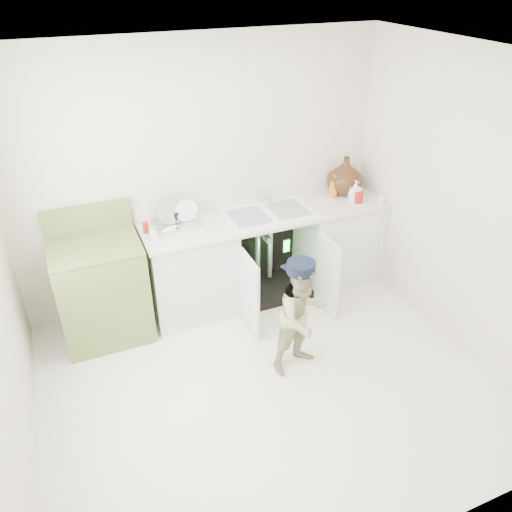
% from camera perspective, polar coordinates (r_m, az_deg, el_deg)
% --- Properties ---
extents(ground, '(3.50, 3.50, 0.00)m').
position_cam_1_polar(ground, '(4.23, 1.10, -14.35)').
color(ground, silver).
rests_on(ground, ground).
extents(room_shell, '(6.00, 5.50, 1.26)m').
position_cam_1_polar(room_shell, '(3.45, 1.31, 0.36)').
color(room_shell, beige).
rests_on(room_shell, ground).
extents(counter_run, '(2.44, 1.02, 1.29)m').
position_cam_1_polar(counter_run, '(5.00, 1.79, 0.78)').
color(counter_run, silver).
rests_on(counter_run, ground).
extents(avocado_stove, '(0.75, 0.65, 1.17)m').
position_cam_1_polar(avocado_stove, '(4.64, -17.19, -3.55)').
color(avocado_stove, olive).
rests_on(avocado_stove, ground).
extents(repair_worker, '(0.56, 1.01, 1.03)m').
position_cam_1_polar(repair_worker, '(4.07, 5.32, -6.80)').
color(repair_worker, tan).
rests_on(repair_worker, ground).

